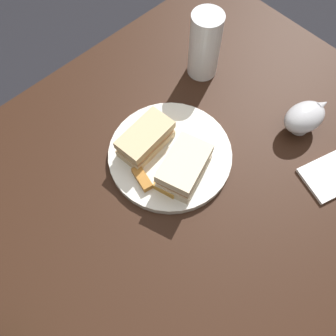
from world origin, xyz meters
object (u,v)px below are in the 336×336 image
Objects in this scene: sandwich_half_left at (146,139)px; sandwich_half_right at (183,166)px; gravy_boat at (305,117)px; napkin at (329,176)px; pint_glass at (204,49)px; plate at (170,155)px.

sandwich_half_left is 0.10m from sandwich_half_right.
gravy_boat reaches higher than napkin.
gravy_boat is at bearing -114.36° from napkin.
pint_glass is at bearing -163.40° from sandwich_half_left.
sandwich_half_right is (-0.01, 0.10, 0.00)m from sandwich_half_left.
sandwich_half_right is 0.32m from napkin.
napkin is (-0.23, 0.22, -0.04)m from sandwich_half_right.
sandwich_half_right is at bearing 96.15° from sandwich_half_left.
pint_glass is at bearing -143.75° from sandwich_half_right.
plate is 0.07m from sandwich_half_left.
sandwich_half_right is 0.81× the size of pint_glass.
sandwich_half_left is at bearing -62.76° from plate.
sandwich_half_left is 0.40m from napkin.
sandwich_half_right reaches higher than gravy_boat.
napkin is (-0.21, 0.27, -0.00)m from plate.
gravy_boat is (-0.04, 0.28, -0.03)m from pint_glass.
plate is 0.31m from gravy_boat.
sandwich_half_left is 1.06× the size of gravy_boat.
plate reaches higher than napkin.
sandwich_half_left and gravy_boat have the same top height.
gravy_boat is (-0.30, 0.20, -0.00)m from sandwich_half_left.
sandwich_half_right reaches higher than plate.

